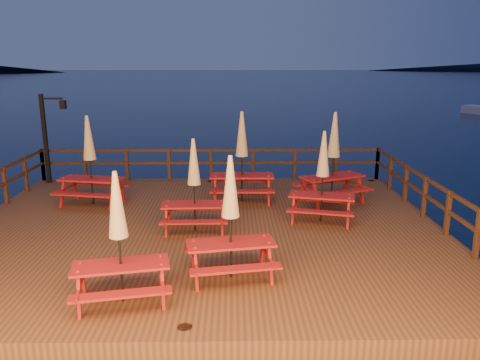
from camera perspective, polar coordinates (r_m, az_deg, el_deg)
The scene contains 12 objects.
ground at distance 12.00m, azimuth -4.53°, elevation -7.47°, with size 500.00×500.00×0.00m, color black.
deck at distance 11.93m, azimuth -4.55°, elevation -6.58°, with size 12.00×10.00×0.40m, color #4E2E19.
deck_piles at distance 12.12m, azimuth -4.50°, elevation -8.79°, with size 11.44×9.44×1.40m.
railing at distance 13.34m, azimuth -4.16°, elevation 0.02°, with size 11.80×9.75×1.10m.
lamp_post at distance 16.99m, azimuth -22.24°, elevation 5.62°, with size 0.85×0.18×3.00m.
picnic_table_0 at distance 8.74m, azimuth -1.16°, elevation -4.39°, with size 1.88×1.63×2.39m.
picnic_table_1 at distance 13.99m, azimuth -17.82°, elevation 2.45°, with size 2.05×1.80×2.57m.
picnic_table_2 at distance 8.12m, azimuth -14.56°, elevation -6.62°, with size 1.85×1.62×2.31m.
picnic_table_3 at distance 13.62m, azimuth 0.23°, elevation 3.01°, with size 1.87×1.55×2.65m.
picnic_table_4 at distance 12.06m, azimuth 10.04°, elevation 0.57°, with size 1.93×1.72×2.36m.
picnic_table_5 at distance 11.26m, azimuth -5.61°, elevation -0.46°, with size 1.63×1.35×2.28m.
picnic_table_6 at distance 13.78m, azimuth 11.31°, elevation 2.86°, with size 2.30×2.13×2.65m.
Camera 1 is at (0.76, -11.13, 4.43)m, focal length 35.00 mm.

